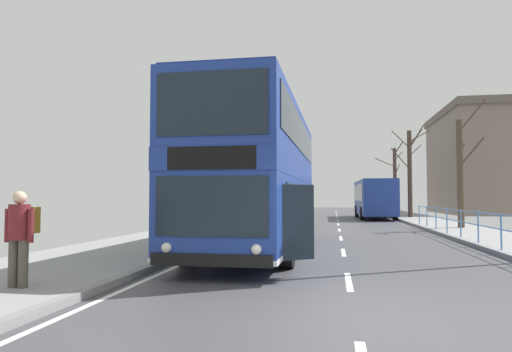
# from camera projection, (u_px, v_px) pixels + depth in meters

# --- Properties ---
(ground) EXTENTS (15.80, 140.00, 0.20)m
(ground) POSITION_uv_depth(u_px,v_px,m) (303.00, 310.00, 6.51)
(ground) COLOR #424247
(double_decker_bus_main) EXTENTS (3.22, 11.25, 4.34)m
(double_decker_bus_main) POSITION_uv_depth(u_px,v_px,m) (260.00, 177.00, 14.21)
(double_decker_bus_main) COLOR navy
(double_decker_bus_main) RESTS_ON ground
(background_bus_far_lane) EXTENTS (2.72, 9.29, 2.94)m
(background_bus_far_lane) POSITION_uv_depth(u_px,v_px,m) (374.00, 198.00, 35.73)
(background_bus_far_lane) COLOR navy
(background_bus_far_lane) RESTS_ON ground
(pedestrian_railing_far_kerb) EXTENTS (0.05, 23.46, 1.05)m
(pedestrian_railing_far_kerb) POSITION_uv_depth(u_px,v_px,m) (489.00, 223.00, 14.23)
(pedestrian_railing_far_kerb) COLOR #598CC6
(pedestrian_railing_far_kerb) RESTS_ON ground
(pedestrian_with_backpack) EXTENTS (0.54, 0.53, 1.60)m
(pedestrian_with_backpack) POSITION_uv_depth(u_px,v_px,m) (21.00, 231.00, 7.72)
(pedestrian_with_backpack) COLOR #4C473D
(pedestrian_with_backpack) RESTS_ON ground
(bare_tree_far_00) EXTENTS (1.38, 1.49, 6.37)m
(bare_tree_far_00) POSITION_uv_depth(u_px,v_px,m) (461.00, 170.00, 23.05)
(bare_tree_far_00) COLOR #4C3D2D
(bare_tree_far_00) RESTS_ON ground
(bare_tree_far_01) EXTENTS (2.61, 1.40, 6.67)m
(bare_tree_far_01) POSITION_uv_depth(u_px,v_px,m) (395.00, 180.00, 43.18)
(bare_tree_far_01) COLOR #423328
(bare_tree_far_01) RESTS_ON ground
(bare_tree_far_02) EXTENTS (2.98, 2.50, 7.12)m
(bare_tree_far_02) POSITION_uv_depth(u_px,v_px,m) (410.00, 171.00, 35.40)
(bare_tree_far_02) COLOR #423328
(bare_tree_far_02) RESTS_ON ground
(background_building_00) EXTENTS (8.46, 15.20, 10.48)m
(background_building_00) POSITION_uv_depth(u_px,v_px,m) (483.00, 162.00, 46.70)
(background_building_00) COLOR slate
(background_building_00) RESTS_ON ground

